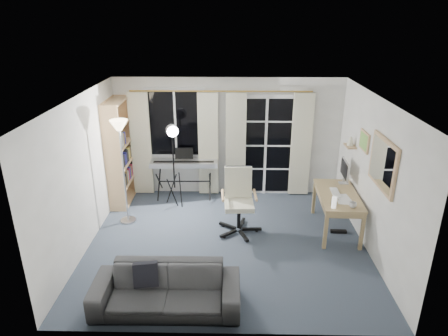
{
  "coord_description": "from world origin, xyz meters",
  "views": [
    {
      "loc": [
        0.07,
        -5.69,
        3.58
      ],
      "look_at": [
        -0.05,
        0.35,
        1.19
      ],
      "focal_mm": 32.0,
      "sensor_mm": 36.0,
      "label": 1
    }
  ],
  "objects_px": {
    "studio_light": "(173,140)",
    "monitor": "(345,170)",
    "keyboard_piano": "(184,164)",
    "desk": "(338,198)",
    "bookshelf": "(118,155)",
    "office_chair": "(239,194)",
    "torchiere_lamp": "(120,141)",
    "mug": "(353,204)",
    "sofa": "(166,283)"
  },
  "relations": [
    {
      "from": "torchiere_lamp",
      "to": "monitor",
      "type": "relative_size",
      "value": 3.8
    },
    {
      "from": "keyboard_piano",
      "to": "studio_light",
      "type": "height_order",
      "value": "studio_light"
    },
    {
      "from": "bookshelf",
      "to": "mug",
      "type": "relative_size",
      "value": 18.17
    },
    {
      "from": "office_chair",
      "to": "monitor",
      "type": "distance_m",
      "value": 1.96
    },
    {
      "from": "sofa",
      "to": "monitor",
      "type": "bearing_deg",
      "value": 40.73
    },
    {
      "from": "keyboard_piano",
      "to": "mug",
      "type": "xyz_separation_m",
      "value": [
        2.86,
        -1.74,
        0.01
      ]
    },
    {
      "from": "desk",
      "to": "mug",
      "type": "bearing_deg",
      "value": -76.4
    },
    {
      "from": "studio_light",
      "to": "desk",
      "type": "distance_m",
      "value": 3.11
    },
    {
      "from": "desk",
      "to": "mug",
      "type": "distance_m",
      "value": 0.53
    },
    {
      "from": "monitor",
      "to": "sofa",
      "type": "xyz_separation_m",
      "value": [
        -2.83,
        -2.46,
        -0.58
      ]
    },
    {
      "from": "keyboard_piano",
      "to": "desk",
      "type": "xyz_separation_m",
      "value": [
        2.76,
        -1.24,
        -0.13
      ]
    },
    {
      "from": "bookshelf",
      "to": "studio_light",
      "type": "height_order",
      "value": "bookshelf"
    },
    {
      "from": "desk",
      "to": "monitor",
      "type": "bearing_deg",
      "value": 68.68
    },
    {
      "from": "keyboard_piano",
      "to": "mug",
      "type": "bearing_deg",
      "value": -32.81
    },
    {
      "from": "bookshelf",
      "to": "sofa",
      "type": "height_order",
      "value": "bookshelf"
    },
    {
      "from": "torchiere_lamp",
      "to": "office_chair",
      "type": "relative_size",
      "value": 1.7
    },
    {
      "from": "office_chair",
      "to": "monitor",
      "type": "relative_size",
      "value": 2.24
    },
    {
      "from": "studio_light",
      "to": "office_chair",
      "type": "relative_size",
      "value": 1.51
    },
    {
      "from": "keyboard_piano",
      "to": "sofa",
      "type": "xyz_separation_m",
      "value": [
        0.12,
        -3.25,
        -0.37
      ]
    },
    {
      "from": "office_chair",
      "to": "desk",
      "type": "distance_m",
      "value": 1.69
    },
    {
      "from": "torchiere_lamp",
      "to": "studio_light",
      "type": "xyz_separation_m",
      "value": [
        0.79,
        0.62,
        -0.17
      ]
    },
    {
      "from": "studio_light",
      "to": "torchiere_lamp",
      "type": "bearing_deg",
      "value": -158.08
    },
    {
      "from": "mug",
      "to": "sofa",
      "type": "height_order",
      "value": "mug"
    },
    {
      "from": "bookshelf",
      "to": "keyboard_piano",
      "type": "relative_size",
      "value": 1.53
    },
    {
      "from": "bookshelf",
      "to": "sofa",
      "type": "relative_size",
      "value": 1.1
    },
    {
      "from": "studio_light",
      "to": "sofa",
      "type": "height_order",
      "value": "studio_light"
    },
    {
      "from": "studio_light",
      "to": "bookshelf",
      "type": "bearing_deg",
      "value": 153.33
    },
    {
      "from": "desk",
      "to": "monitor",
      "type": "height_order",
      "value": "monitor"
    },
    {
      "from": "studio_light",
      "to": "monitor",
      "type": "height_order",
      "value": "studio_light"
    },
    {
      "from": "desk",
      "to": "sofa",
      "type": "relative_size",
      "value": 0.7
    },
    {
      "from": "bookshelf",
      "to": "mug",
      "type": "distance_m",
      "value": 4.4
    },
    {
      "from": "sofa",
      "to": "bookshelf",
      "type": "bearing_deg",
      "value": 113.86
    },
    {
      "from": "torchiere_lamp",
      "to": "keyboard_piano",
      "type": "height_order",
      "value": "torchiere_lamp"
    },
    {
      "from": "desk",
      "to": "studio_light",
      "type": "bearing_deg",
      "value": 165.99
    },
    {
      "from": "torchiere_lamp",
      "to": "sofa",
      "type": "xyz_separation_m",
      "value": [
        1.05,
        -2.24,
        -1.16
      ]
    },
    {
      "from": "keyboard_piano",
      "to": "mug",
      "type": "height_order",
      "value": "keyboard_piano"
    },
    {
      "from": "bookshelf",
      "to": "keyboard_piano",
      "type": "bearing_deg",
      "value": 7.76
    },
    {
      "from": "sofa",
      "to": "office_chair",
      "type": "bearing_deg",
      "value": 64.75
    },
    {
      "from": "bookshelf",
      "to": "keyboard_piano",
      "type": "height_order",
      "value": "bookshelf"
    },
    {
      "from": "bookshelf",
      "to": "office_chair",
      "type": "bearing_deg",
      "value": -24.54
    },
    {
      "from": "desk",
      "to": "monitor",
      "type": "relative_size",
      "value": 2.64
    },
    {
      "from": "torchiere_lamp",
      "to": "sofa",
      "type": "relative_size",
      "value": 1.01
    },
    {
      "from": "desk",
      "to": "bookshelf",
      "type": "bearing_deg",
      "value": 167.54
    },
    {
      "from": "studio_light",
      "to": "monitor",
      "type": "relative_size",
      "value": 3.39
    },
    {
      "from": "keyboard_piano",
      "to": "sofa",
      "type": "bearing_deg",
      "value": -89.36
    },
    {
      "from": "keyboard_piano",
      "to": "mug",
      "type": "relative_size",
      "value": 11.88
    },
    {
      "from": "mug",
      "to": "sofa",
      "type": "bearing_deg",
      "value": -151.1
    },
    {
      "from": "torchiere_lamp",
      "to": "monitor",
      "type": "distance_m",
      "value": 3.93
    },
    {
      "from": "desk",
      "to": "torchiere_lamp",
      "type": "bearing_deg",
      "value": 178.69
    },
    {
      "from": "monitor",
      "to": "sofa",
      "type": "bearing_deg",
      "value": -136.73
    }
  ]
}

